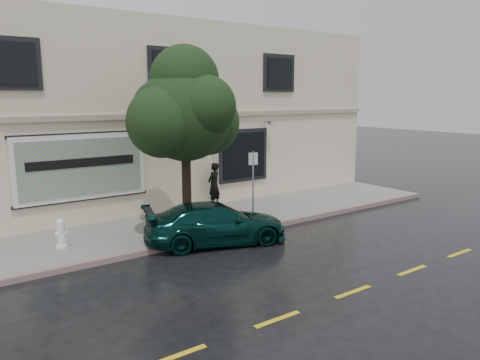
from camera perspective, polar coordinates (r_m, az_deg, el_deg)
ground at (r=13.31m, az=1.98°, el=-8.57°), size 90.00×90.00×0.00m
sidewalk at (r=15.86m, az=-5.28°, el=-5.21°), size 20.00×3.50×0.15m
curb at (r=14.44m, az=-1.70°, el=-6.73°), size 20.00×0.18×0.16m
road_marking at (r=10.95m, az=13.62°, el=-13.10°), size 19.00×0.12×0.01m
building at (r=20.46m, az=-13.77°, el=7.74°), size 20.00×8.12×7.00m
billboard at (r=15.69m, az=-18.68°, el=1.50°), size 4.30×0.16×2.20m
car at (r=13.76m, az=-2.93°, el=-5.30°), size 4.53×3.01×1.21m
pedestrian at (r=17.57m, az=-3.19°, el=-0.59°), size 0.72×0.61×1.68m
umbrella at (r=17.39m, az=-3.23°, el=3.19°), size 1.01×1.01×0.66m
street_tree at (r=13.91m, az=-6.71°, el=7.99°), size 2.81×2.81×5.04m
fire_hydrant at (r=13.85m, az=-20.96°, el=-6.12°), size 0.34×0.32×0.83m
sign_pole at (r=14.91m, az=1.61°, el=-0.12°), size 0.28×0.13×2.41m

